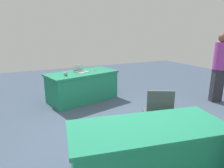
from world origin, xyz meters
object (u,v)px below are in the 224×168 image
at_px(table_mid_left, 148,155).
at_px(yarn_ball, 66,74).
at_px(scissors_red, 95,70).
at_px(chair_tucked_left, 158,112).
at_px(person_attendee_standing, 220,64).
at_px(laptop_silver, 81,71).
at_px(table_foreground, 82,86).

relative_size(table_mid_left, yarn_ball, 20.16).
distance_m(yarn_ball, scissors_red, 0.98).
height_order(chair_tucked_left, person_attendee_standing, person_attendee_standing).
distance_m(chair_tucked_left, scissors_red, 2.81).
height_order(laptop_silver, yarn_ball, laptop_silver).
height_order(table_foreground, laptop_silver, laptop_silver).
bearing_deg(table_foreground, chair_tucked_left, 99.70).
relative_size(table_foreground, chair_tucked_left, 2.08).
bearing_deg(laptop_silver, chair_tucked_left, 79.08).
xyz_separation_m(laptop_silver, scissors_red, (-0.44, -0.08, -0.04)).
height_order(chair_tucked_left, yarn_ball, chair_tucked_left).
bearing_deg(yarn_ball, scissors_red, -158.46).
distance_m(chair_tucked_left, laptop_silver, 2.77).
bearing_deg(table_mid_left, scissors_red, -100.39).
height_order(person_attendee_standing, scissors_red, person_attendee_standing).
relative_size(table_mid_left, scissors_red, 11.13).
bearing_deg(chair_tucked_left, yarn_ball, 139.11).
relative_size(chair_tucked_left, yarn_ball, 9.80).
relative_size(chair_tucked_left, laptop_silver, 2.43).
bearing_deg(laptop_silver, table_mid_left, 65.73).
relative_size(table_mid_left, laptop_silver, 5.01).
xyz_separation_m(table_mid_left, yarn_ball, (0.27, -3.12, 0.44)).
distance_m(person_attendee_standing, scissors_red, 3.32).
bearing_deg(laptop_silver, yarn_ball, 9.20).
xyz_separation_m(table_foreground, chair_tucked_left, (-0.46, 2.69, 0.17)).
bearing_deg(person_attendee_standing, table_foreground, 171.27).
xyz_separation_m(table_foreground, laptop_silver, (0.02, -0.03, 0.43)).
xyz_separation_m(person_attendee_standing, yarn_ball, (3.71, -1.40, -0.19)).
xyz_separation_m(table_mid_left, person_attendee_standing, (-3.44, -1.72, 0.63)).
bearing_deg(scissors_red, chair_tucked_left, 7.17).
bearing_deg(yarn_ball, chair_tucked_left, 111.29).
height_order(table_mid_left, person_attendee_standing, person_attendee_standing).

